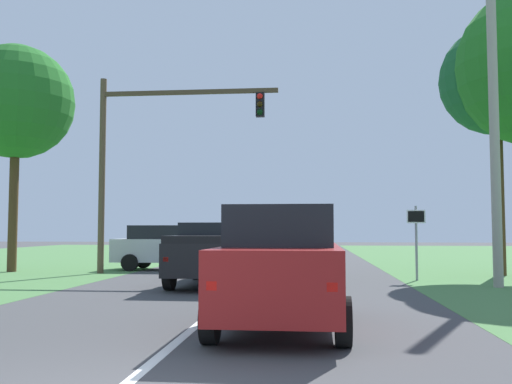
# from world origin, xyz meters

# --- Properties ---
(ground_plane) EXTENTS (120.00, 120.00, 0.00)m
(ground_plane) POSITION_xyz_m (0.00, 9.51, 0.00)
(ground_plane) COLOR #424244
(red_suv_near) EXTENTS (2.18, 4.51, 2.05)m
(red_suv_near) POSITION_xyz_m (1.49, 4.87, 1.07)
(red_suv_near) COLOR maroon
(red_suv_near) RESTS_ON ground_plane
(pickup_truck_lead) EXTENTS (2.28, 5.51, 1.86)m
(pickup_truck_lead) POSITION_xyz_m (-0.90, 12.16, 0.97)
(pickup_truck_lead) COLOR black
(pickup_truck_lead) RESTS_ON ground_plane
(traffic_light) EXTENTS (6.91, 0.40, 7.50)m
(traffic_light) POSITION_xyz_m (-4.24, 16.20, 4.92)
(traffic_light) COLOR brown
(traffic_light) RESTS_ON ground_plane
(keep_moving_sign) EXTENTS (0.60, 0.09, 2.44)m
(keep_moving_sign) POSITION_xyz_m (5.41, 14.25, 1.56)
(keep_moving_sign) COLOR gray
(keep_moving_sign) RESTS_ON ground_plane
(crossing_suv_far) EXTENTS (4.54, 2.11, 1.83)m
(crossing_suv_far) POSITION_xyz_m (-3.90, 18.33, 0.96)
(crossing_suv_far) COLOR silver
(crossing_suv_far) RESTS_ON ground_plane
(utility_pole_right) EXTENTS (0.28, 0.28, 10.33)m
(utility_pole_right) POSITION_xyz_m (7.34, 12.23, 5.17)
(utility_pole_right) COLOR #9E998E
(utility_pole_right) RESTS_ON ground_plane
(extra_tree_1) EXTENTS (4.08, 4.08, 9.25)m
(extra_tree_1) POSITION_xyz_m (8.83, 16.64, 7.17)
(extra_tree_1) COLOR #4C351E
(extra_tree_1) RESTS_ON ground_plane
(extra_tree_2) EXTENTS (4.56, 4.56, 9.07)m
(extra_tree_2) POSITION_xyz_m (-9.79, 16.62, 6.76)
(extra_tree_2) COLOR #4C351E
(extra_tree_2) RESTS_ON ground_plane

